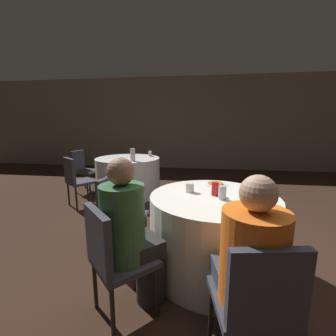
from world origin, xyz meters
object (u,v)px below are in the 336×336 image
at_px(person_green_jacket, 133,238).
at_px(table_near, 212,232).
at_px(table_far, 128,176).
at_px(chair_near_south, 258,300).
at_px(soda_can_silver, 222,193).
at_px(soda_can_red, 215,189).
at_px(chair_far_west, 82,167).
at_px(bottle_far, 133,155).
at_px(chair_near_west, 117,208).
at_px(chair_near_southwest, 112,254).
at_px(person_orange_shirt, 247,268).
at_px(chair_far_southwest, 76,178).
at_px(pizza_plate_near, 216,184).

bearing_deg(person_green_jacket, table_near, 90.00).
distance_m(table_far, chair_near_south, 3.59).
xyz_separation_m(soda_can_silver, soda_can_red, (-0.06, 0.11, 0.00)).
xyz_separation_m(chair_far_west, soda_can_red, (2.58, -2.25, 0.28)).
relative_size(chair_near_south, person_green_jacket, 0.72).
relative_size(table_far, bottle_far, 5.58).
bearing_deg(table_far, chair_near_west, -75.12).
xyz_separation_m(chair_near_southwest, soda_can_red, (0.73, 0.71, 0.28)).
bearing_deg(person_orange_shirt, chair_near_west, 130.34).
relative_size(chair_near_southwest, person_green_jacket, 0.72).
xyz_separation_m(table_near, person_green_jacket, (-0.60, -0.59, 0.21)).
xyz_separation_m(chair_near_south, chair_far_west, (-2.74, 3.25, 0.00)).
bearing_deg(chair_near_southwest, person_green_jacket, 90.00).
bearing_deg(table_far, chair_near_south, -61.44).
bearing_deg(table_far, soda_can_red, -54.18).
xyz_separation_m(chair_far_west, chair_far_southwest, (0.38, -0.91, 0.00)).
distance_m(chair_near_south, pizza_plate_near, 1.42).
bearing_deg(bottle_far, chair_near_south, -61.83).
relative_size(chair_near_west, bottle_far, 3.80).
bearing_deg(bottle_far, person_orange_shirt, -60.92).
height_order(chair_near_southwest, soda_can_silver, soda_can_silver).
bearing_deg(person_green_jacket, chair_near_south, 18.48).
relative_size(chair_far_southwest, pizza_plate_near, 3.29).
distance_m(chair_near_west, chair_far_southwest, 1.71).
relative_size(chair_near_west, soda_can_red, 6.96).
relative_size(chair_near_southwest, chair_far_west, 1.00).
relative_size(chair_near_southwest, pizza_plate_near, 3.29).
xyz_separation_m(chair_near_southwest, bottle_far, (-0.61, 2.52, 0.34)).
bearing_deg(soda_can_silver, chair_near_west, 168.88).
xyz_separation_m(table_far, chair_far_west, (-1.03, 0.11, 0.14)).
distance_m(chair_far_west, bottle_far, 1.35).
bearing_deg(person_green_jacket, bottle_far, 152.64).
xyz_separation_m(chair_near_south, pizza_plate_near, (-0.13, 1.40, 0.23)).
height_order(chair_near_south, chair_far_southwest, same).
height_order(chair_near_west, person_orange_shirt, person_orange_shirt).
bearing_deg(table_far, chair_far_southwest, -128.47).
relative_size(chair_far_west, pizza_plate_near, 3.29).
bearing_deg(chair_near_south, soda_can_red, 89.35).
bearing_deg(bottle_far, table_far, 121.74).
distance_m(chair_near_south, soda_can_silver, 0.94).
height_order(table_near, soda_can_red, soda_can_red).
bearing_deg(person_orange_shirt, pizza_plate_near, 84.92).
bearing_deg(pizza_plate_near, chair_near_west, -164.24).
height_order(chair_far_west, bottle_far, bottle_far).
bearing_deg(table_far, pizza_plate_near, -47.93).
xyz_separation_m(chair_far_southwest, soda_can_silver, (2.25, -1.45, 0.28)).
relative_size(chair_far_southwest, bottle_far, 3.80).
bearing_deg(chair_near_west, chair_far_west, -137.33).
height_order(chair_near_south, pizza_plate_near, chair_near_south).
bearing_deg(soda_can_red, bottle_far, 126.53).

